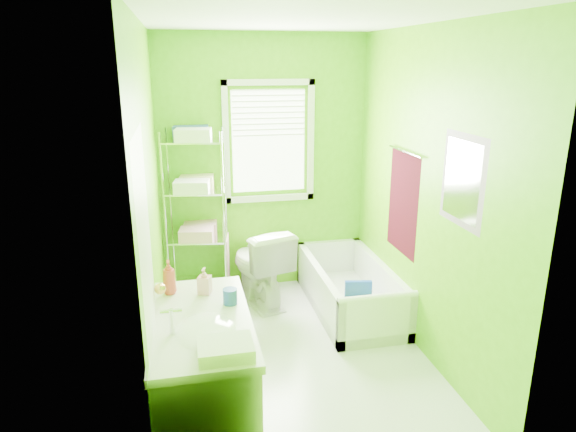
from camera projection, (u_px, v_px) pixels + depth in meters
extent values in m
plane|color=silver|center=(295.00, 355.00, 4.24)|extent=(2.90, 2.90, 0.00)
cube|color=#54A808|center=(264.00, 166.00, 5.22)|extent=(2.10, 0.04, 2.60)
cube|color=#54A808|center=(362.00, 281.00, 2.50)|extent=(2.10, 0.04, 2.60)
cube|color=#54A808|center=(152.00, 212.00, 3.65)|extent=(0.04, 2.90, 2.60)
cube|color=#54A808|center=(424.00, 196.00, 4.07)|extent=(0.04, 2.90, 2.60)
cube|color=white|center=(297.00, 19.00, 3.48)|extent=(2.10, 2.90, 0.04)
cube|color=white|center=(269.00, 142.00, 5.15)|extent=(0.74, 0.01, 1.01)
cube|color=white|center=(270.00, 198.00, 5.30)|extent=(0.92, 0.05, 0.06)
cube|color=white|center=(268.00, 82.00, 4.96)|extent=(0.92, 0.05, 0.06)
cube|color=white|center=(226.00, 143.00, 5.04)|extent=(0.06, 0.05, 1.22)
cube|color=white|center=(311.00, 141.00, 5.21)|extent=(0.06, 0.05, 1.22)
cube|color=white|center=(269.00, 113.00, 5.04)|extent=(0.72, 0.02, 0.50)
cube|color=white|center=(151.00, 314.00, 2.80)|extent=(0.02, 0.80, 2.00)
sphere|color=gold|center=(160.00, 289.00, 3.12)|extent=(0.07, 0.07, 0.07)
cube|color=#3B0611|center=(403.00, 203.00, 4.44)|extent=(0.02, 0.58, 0.90)
cylinder|color=silver|center=(405.00, 151.00, 4.30)|extent=(0.02, 0.62, 0.02)
cube|color=#CC5972|center=(463.00, 181.00, 3.48)|extent=(0.02, 0.54, 0.64)
cube|color=white|center=(462.00, 181.00, 3.48)|extent=(0.01, 0.44, 0.54)
cube|color=white|center=(349.00, 303.00, 5.02)|extent=(0.70, 1.49, 0.10)
cube|color=white|center=(318.00, 290.00, 4.91)|extent=(0.07, 1.49, 0.45)
cube|color=white|center=(380.00, 284.00, 5.04)|extent=(0.07, 1.49, 0.45)
cube|color=white|center=(377.00, 322.00, 4.31)|extent=(0.70, 0.07, 0.45)
cube|color=white|center=(329.00, 260.00, 5.64)|extent=(0.70, 0.07, 0.45)
cylinder|color=white|center=(378.00, 298.00, 4.24)|extent=(0.70, 0.07, 0.07)
cylinder|color=#143EBE|center=(360.00, 310.00, 4.71)|extent=(0.36, 0.36, 0.06)
cylinder|color=#E4FF1A|center=(360.00, 305.00, 4.69)|extent=(0.34, 0.34, 0.05)
cube|color=#143EBE|center=(358.00, 293.00, 4.81)|extent=(0.26, 0.09, 0.23)
imported|color=white|center=(259.00, 265.00, 5.05)|extent=(0.65, 0.88, 0.80)
cube|color=silver|center=(204.00, 384.00, 3.18)|extent=(0.56, 1.12, 0.81)
cube|color=silver|center=(201.00, 322.00, 3.05)|extent=(0.59, 1.15, 0.05)
ellipsoid|color=white|center=(206.00, 335.00, 2.92)|extent=(0.39, 0.50, 0.14)
cylinder|color=silver|center=(172.00, 323.00, 2.85)|extent=(0.03, 0.03, 0.16)
cylinder|color=silver|center=(171.00, 311.00, 2.83)|extent=(0.12, 0.02, 0.02)
imported|color=#D03F3D|center=(169.00, 277.00, 3.34)|extent=(0.09, 0.09, 0.23)
imported|color=pink|center=(204.00, 281.00, 3.35)|extent=(0.10, 0.10, 0.18)
cylinder|color=#1947A4|center=(230.00, 296.00, 3.21)|extent=(0.09, 0.09, 0.10)
cube|color=white|center=(225.00, 349.00, 2.66)|extent=(0.29, 0.23, 0.07)
cylinder|color=silver|center=(165.00, 223.00, 4.84)|extent=(0.02, 0.02, 1.72)
cylinder|color=silver|center=(171.00, 213.00, 5.16)|extent=(0.02, 0.02, 1.72)
cylinder|color=silver|center=(224.00, 222.00, 4.88)|extent=(0.02, 0.02, 1.72)
cylinder|color=silver|center=(226.00, 212.00, 5.20)|extent=(0.02, 0.02, 1.72)
cube|color=silver|center=(200.00, 283.00, 5.22)|extent=(0.62, 0.44, 0.02)
cube|color=silver|center=(198.00, 238.00, 5.08)|extent=(0.62, 0.44, 0.02)
cube|color=silver|center=(195.00, 191.00, 4.94)|extent=(0.62, 0.44, 0.02)
cube|color=silver|center=(193.00, 141.00, 4.80)|extent=(0.62, 0.44, 0.02)
cube|color=white|center=(193.00, 135.00, 4.68)|extent=(0.35, 0.26, 0.12)
cube|color=#2D57A3|center=(191.00, 132.00, 4.90)|extent=(0.35, 0.26, 0.12)
cube|color=white|center=(192.00, 187.00, 4.82)|extent=(0.35, 0.26, 0.12)
cube|color=#EEDF91|center=(197.00, 181.00, 5.04)|extent=(0.35, 0.26, 0.12)
cube|color=#EDA2BC|center=(196.00, 234.00, 4.98)|extent=(0.35, 0.26, 0.12)
cube|color=#EDA2BC|center=(201.00, 227.00, 5.20)|extent=(0.35, 0.26, 0.12)
cube|color=#EDA2BC|center=(228.00, 262.00, 5.17)|extent=(0.07, 0.30, 0.54)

